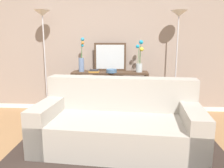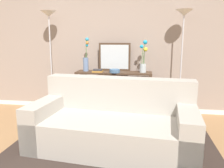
{
  "view_description": "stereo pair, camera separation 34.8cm",
  "coord_description": "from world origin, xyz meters",
  "px_view_note": "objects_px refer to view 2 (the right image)",
  "views": [
    {
      "loc": [
        0.61,
        -2.04,
        1.41
      ],
      "look_at": [
        0.41,
        1.37,
        0.72
      ],
      "focal_mm": 35.96,
      "sensor_mm": 36.0,
      "label": 1
    },
    {
      "loc": [
        0.95,
        -2.0,
        1.41
      ],
      "look_at": [
        0.41,
        1.37,
        0.72
      ],
      "focal_mm": 35.96,
      "sensor_mm": 36.0,
      "label": 2
    }
  ],
  "objects_px": {
    "vase_tall_flowers": "(86,60)",
    "book_stack": "(98,71)",
    "console_table": "(114,85)",
    "vase_short_flowers": "(143,60)",
    "wall_mirror": "(115,57)",
    "couch": "(114,124)",
    "book_row_under_console": "(96,110)",
    "floor_lamp_left": "(50,34)",
    "floor_lamp_right": "(183,34)",
    "fruit_bowl": "(115,71)"
  },
  "relations": [
    {
      "from": "console_table",
      "to": "vase_short_flowers",
      "type": "distance_m",
      "value": 0.71
    },
    {
      "from": "book_stack",
      "to": "book_row_under_console",
      "type": "xyz_separation_m",
      "value": [
        -0.07,
        0.09,
        -0.79
      ]
    },
    {
      "from": "console_table",
      "to": "book_stack",
      "type": "bearing_deg",
      "value": -162.0
    },
    {
      "from": "vase_tall_flowers",
      "to": "vase_short_flowers",
      "type": "height_order",
      "value": "vase_tall_flowers"
    },
    {
      "from": "console_table",
      "to": "vase_short_flowers",
      "type": "relative_size",
      "value": 2.42
    },
    {
      "from": "floor_lamp_right",
      "to": "wall_mirror",
      "type": "relative_size",
      "value": 3.16
    },
    {
      "from": "vase_short_flowers",
      "to": "book_stack",
      "type": "distance_m",
      "value": 0.85
    },
    {
      "from": "couch",
      "to": "floor_lamp_right",
      "type": "relative_size",
      "value": 1.14
    },
    {
      "from": "console_table",
      "to": "fruit_bowl",
      "type": "bearing_deg",
      "value": -73.56
    },
    {
      "from": "fruit_bowl",
      "to": "book_row_under_console",
      "type": "relative_size",
      "value": 0.45
    },
    {
      "from": "couch",
      "to": "fruit_bowl",
      "type": "distance_m",
      "value": 1.3
    },
    {
      "from": "book_row_under_console",
      "to": "book_stack",
      "type": "bearing_deg",
      "value": -51.11
    },
    {
      "from": "wall_mirror",
      "to": "book_stack",
      "type": "height_order",
      "value": "wall_mirror"
    },
    {
      "from": "floor_lamp_right",
      "to": "wall_mirror",
      "type": "height_order",
      "value": "floor_lamp_right"
    },
    {
      "from": "book_stack",
      "to": "floor_lamp_left",
      "type": "bearing_deg",
      "value": 177.06
    },
    {
      "from": "fruit_bowl",
      "to": "book_stack",
      "type": "height_order",
      "value": "fruit_bowl"
    },
    {
      "from": "couch",
      "to": "console_table",
      "type": "xyz_separation_m",
      "value": [
        -0.2,
        1.28,
        0.26
      ]
    },
    {
      "from": "console_table",
      "to": "wall_mirror",
      "type": "relative_size",
      "value": 2.33
    },
    {
      "from": "book_row_under_console",
      "to": "couch",
      "type": "bearing_deg",
      "value": -66.7
    },
    {
      "from": "wall_mirror",
      "to": "book_row_under_console",
      "type": "xyz_separation_m",
      "value": [
        -0.35,
        -0.15,
        -1.02
      ]
    },
    {
      "from": "wall_mirror",
      "to": "book_row_under_console",
      "type": "distance_m",
      "value": 1.09
    },
    {
      "from": "floor_lamp_left",
      "to": "vase_short_flowers",
      "type": "height_order",
      "value": "floor_lamp_left"
    },
    {
      "from": "console_table",
      "to": "wall_mirror",
      "type": "height_order",
      "value": "wall_mirror"
    },
    {
      "from": "console_table",
      "to": "wall_mirror",
      "type": "bearing_deg",
      "value": 93.18
    },
    {
      "from": "wall_mirror",
      "to": "vase_short_flowers",
      "type": "relative_size",
      "value": 1.04
    },
    {
      "from": "wall_mirror",
      "to": "floor_lamp_right",
      "type": "bearing_deg",
      "value": -9.31
    },
    {
      "from": "fruit_bowl",
      "to": "book_stack",
      "type": "xyz_separation_m",
      "value": [
        -0.32,
        0.02,
        -0.01
      ]
    },
    {
      "from": "wall_mirror",
      "to": "book_stack",
      "type": "xyz_separation_m",
      "value": [
        -0.27,
        -0.24,
        -0.24
      ]
    },
    {
      "from": "console_table",
      "to": "floor_lamp_right",
      "type": "bearing_deg",
      "value": -2.17
    },
    {
      "from": "couch",
      "to": "console_table",
      "type": "relative_size",
      "value": 1.55
    },
    {
      "from": "couch",
      "to": "fruit_bowl",
      "type": "relative_size",
      "value": 11.3
    },
    {
      "from": "book_row_under_console",
      "to": "vase_tall_flowers",
      "type": "bearing_deg",
      "value": 177.38
    },
    {
      "from": "couch",
      "to": "vase_tall_flowers",
      "type": "distance_m",
      "value": 1.65
    },
    {
      "from": "couch",
      "to": "vase_tall_flowers",
      "type": "bearing_deg",
      "value": 119.19
    },
    {
      "from": "couch",
      "to": "book_row_under_console",
      "type": "relative_size",
      "value": 5.09
    },
    {
      "from": "vase_tall_flowers",
      "to": "book_stack",
      "type": "bearing_deg",
      "value": -22.32
    },
    {
      "from": "couch",
      "to": "floor_lamp_left",
      "type": "distance_m",
      "value": 2.21
    },
    {
      "from": "floor_lamp_left",
      "to": "wall_mirror",
      "type": "relative_size",
      "value": 3.2
    },
    {
      "from": "wall_mirror",
      "to": "book_stack",
      "type": "distance_m",
      "value": 0.44
    },
    {
      "from": "vase_short_flowers",
      "to": "book_stack",
      "type": "xyz_separation_m",
      "value": [
        -0.82,
        -0.1,
        -0.19
      ]
    },
    {
      "from": "floor_lamp_left",
      "to": "vase_tall_flowers",
      "type": "distance_m",
      "value": 0.82
    },
    {
      "from": "fruit_bowl",
      "to": "vase_short_flowers",
      "type": "bearing_deg",
      "value": 13.07
    },
    {
      "from": "couch",
      "to": "floor_lamp_right",
      "type": "distance_m",
      "value": 1.97
    },
    {
      "from": "floor_lamp_right",
      "to": "fruit_bowl",
      "type": "xyz_separation_m",
      "value": [
        -1.15,
        -0.07,
        -0.64
      ]
    },
    {
      "from": "floor_lamp_left",
      "to": "fruit_bowl",
      "type": "distance_m",
      "value": 1.39
    },
    {
      "from": "couch",
      "to": "console_table",
      "type": "bearing_deg",
      "value": 98.67
    },
    {
      "from": "floor_lamp_left",
      "to": "fruit_bowl",
      "type": "height_order",
      "value": "floor_lamp_left"
    },
    {
      "from": "couch",
      "to": "floor_lamp_left",
      "type": "height_order",
      "value": "floor_lamp_left"
    },
    {
      "from": "wall_mirror",
      "to": "fruit_bowl",
      "type": "relative_size",
      "value": 3.14
    },
    {
      "from": "console_table",
      "to": "floor_lamp_left",
      "type": "xyz_separation_m",
      "value": [
        -1.2,
        -0.04,
        0.93
      ]
    }
  ]
}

